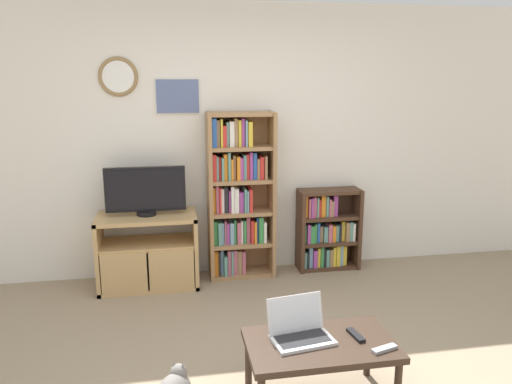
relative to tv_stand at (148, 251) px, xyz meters
The scene contains 9 objects.
wall_back 1.32m from the tv_stand, 19.98° to the left, with size 7.10×0.09×2.60m.
tv_stand is the anchor object (origin of this frame).
television 0.57m from the tv_stand, 84.68° to the left, with size 0.72×0.18×0.45m.
bookshelf_tall 0.98m from the tv_stand, ahead, with size 0.63×0.31×1.60m.
bookshelf_short 1.77m from the tv_stand, ahead, with size 0.63×0.25×0.82m.
coffee_table 2.21m from the tv_stand, 61.41° to the right, with size 0.88×0.52×0.40m.
laptop 2.10m from the tv_stand, 63.24° to the right, with size 0.39×0.31×0.24m.
remote_near_laptop 2.31m from the tv_stand, 56.24° to the right, with size 0.07×0.16×0.02m.
remote_far_from_laptop 2.51m from the tv_stand, 56.51° to the right, with size 0.17×0.09×0.02m.
Camera 1 is at (-0.64, -2.61, 1.93)m, focal length 35.00 mm.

